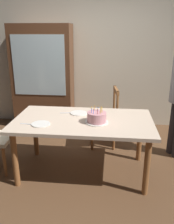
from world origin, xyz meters
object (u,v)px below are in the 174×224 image
at_px(plate_far_side, 79,113).
at_px(china_cabinet, 43,77).
at_px(chair_spindle_back, 104,119).
at_px(plate_near_celebrant, 41,124).
at_px(dining_table, 83,126).
at_px(birthday_cake, 97,118).

relative_size(plate_far_side, china_cabinet, 0.12).
bearing_deg(chair_spindle_back, plate_far_side, -119.00).
height_order(plate_near_celebrant, plate_far_side, same).
distance_m(dining_table, birthday_cake, 0.24).
bearing_deg(dining_table, birthday_cake, -25.74).
xyz_separation_m(dining_table, plate_near_celebrant, (-0.47, -0.22, 0.09)).
distance_m(dining_table, plate_far_side, 0.25).
bearing_deg(chair_spindle_back, birthday_cake, -94.25).
distance_m(dining_table, china_cabinet, 1.85).
height_order(dining_table, plate_far_side, plate_far_side).
bearing_deg(chair_spindle_back, china_cabinet, 147.68).
height_order(birthday_cake, china_cabinet, china_cabinet).
bearing_deg(china_cabinet, dining_table, -58.76).
relative_size(plate_near_celebrant, chair_spindle_back, 0.23).
bearing_deg(plate_near_celebrant, birthday_cake, 11.63).
xyz_separation_m(birthday_cake, plate_far_side, (-0.26, 0.30, -0.06)).
bearing_deg(birthday_cake, plate_near_celebrant, -168.37).
height_order(chair_spindle_back, china_cabinet, china_cabinet).
bearing_deg(plate_near_celebrant, plate_far_side, 48.38).
relative_size(dining_table, plate_far_side, 7.81).
distance_m(plate_far_side, china_cabinet, 1.61).
bearing_deg(dining_table, china_cabinet, 121.24).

